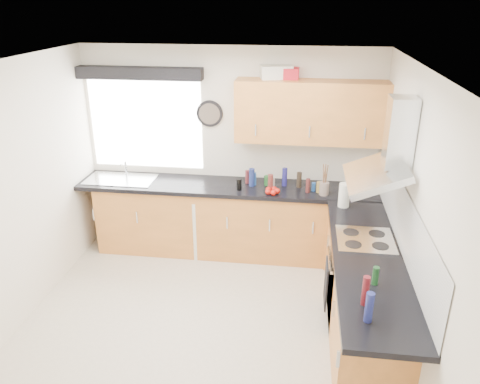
# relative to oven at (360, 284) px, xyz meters

# --- Properties ---
(ground_plane) EXTENTS (3.60, 3.60, 0.00)m
(ground_plane) POSITION_rel_oven_xyz_m (-1.50, -0.30, -0.42)
(ground_plane) COLOR beige
(ceiling) EXTENTS (3.60, 3.60, 0.02)m
(ceiling) POSITION_rel_oven_xyz_m (-1.50, -0.30, 2.08)
(ceiling) COLOR white
(ceiling) RESTS_ON wall_back
(wall_back) EXTENTS (3.60, 0.02, 2.50)m
(wall_back) POSITION_rel_oven_xyz_m (-1.50, 1.50, 0.82)
(wall_back) COLOR silver
(wall_back) RESTS_ON ground_plane
(wall_front) EXTENTS (3.60, 0.02, 2.50)m
(wall_front) POSITION_rel_oven_xyz_m (-1.50, -2.10, 0.82)
(wall_front) COLOR silver
(wall_front) RESTS_ON ground_plane
(wall_left) EXTENTS (0.02, 3.60, 2.50)m
(wall_left) POSITION_rel_oven_xyz_m (-3.30, -0.30, 0.82)
(wall_left) COLOR silver
(wall_left) RESTS_ON ground_plane
(wall_right) EXTENTS (0.02, 3.60, 2.50)m
(wall_right) POSITION_rel_oven_xyz_m (0.30, -0.30, 0.82)
(wall_right) COLOR silver
(wall_right) RESTS_ON ground_plane
(window) EXTENTS (1.40, 0.02, 1.10)m
(window) POSITION_rel_oven_xyz_m (-2.55, 1.49, 1.12)
(window) COLOR silver
(window) RESTS_ON wall_back
(window_blind) EXTENTS (1.50, 0.18, 0.14)m
(window_blind) POSITION_rel_oven_xyz_m (-2.55, 1.40, 1.76)
(window_blind) COLOR black
(window_blind) RESTS_ON wall_back
(splashback) EXTENTS (0.01, 3.00, 0.54)m
(splashback) POSITION_rel_oven_xyz_m (0.29, 0.00, 0.75)
(splashback) COLOR white
(splashback) RESTS_ON wall_right
(base_cab_back) EXTENTS (3.00, 0.58, 0.86)m
(base_cab_back) POSITION_rel_oven_xyz_m (-1.60, 1.21, 0.01)
(base_cab_back) COLOR #B26C2F
(base_cab_back) RESTS_ON ground_plane
(base_cab_corner) EXTENTS (0.60, 0.60, 0.86)m
(base_cab_corner) POSITION_rel_oven_xyz_m (0.00, 1.20, 0.01)
(base_cab_corner) COLOR #B26C2F
(base_cab_corner) RESTS_ON ground_plane
(base_cab_right) EXTENTS (0.58, 2.10, 0.86)m
(base_cab_right) POSITION_rel_oven_xyz_m (0.01, -0.15, 0.01)
(base_cab_right) COLOR #B26C2F
(base_cab_right) RESTS_ON ground_plane
(worktop_back) EXTENTS (3.60, 0.62, 0.05)m
(worktop_back) POSITION_rel_oven_xyz_m (-1.50, 1.20, 0.46)
(worktop_back) COLOR black
(worktop_back) RESTS_ON base_cab_back
(worktop_right) EXTENTS (0.62, 2.42, 0.05)m
(worktop_right) POSITION_rel_oven_xyz_m (0.00, -0.30, 0.46)
(worktop_right) COLOR black
(worktop_right) RESTS_ON base_cab_right
(sink) EXTENTS (0.84, 0.46, 0.10)m
(sink) POSITION_rel_oven_xyz_m (-2.83, 1.20, 0.52)
(sink) COLOR silver
(sink) RESTS_ON worktop_back
(oven) EXTENTS (0.56, 0.58, 0.85)m
(oven) POSITION_rel_oven_xyz_m (0.00, 0.00, 0.00)
(oven) COLOR black
(oven) RESTS_ON ground_plane
(hob_plate) EXTENTS (0.52, 0.52, 0.01)m
(hob_plate) POSITION_rel_oven_xyz_m (0.00, 0.00, 0.49)
(hob_plate) COLOR silver
(hob_plate) RESTS_ON worktop_right
(extractor_hood) EXTENTS (0.52, 0.78, 0.66)m
(extractor_hood) POSITION_rel_oven_xyz_m (0.10, -0.00, 1.34)
(extractor_hood) COLOR silver
(extractor_hood) RESTS_ON wall_right
(upper_cabinets) EXTENTS (1.70, 0.35, 0.70)m
(upper_cabinets) POSITION_rel_oven_xyz_m (-0.55, 1.32, 1.38)
(upper_cabinets) COLOR #B26C2F
(upper_cabinets) RESTS_ON wall_back
(washing_machine) EXTENTS (0.63, 0.62, 0.76)m
(washing_machine) POSITION_rel_oven_xyz_m (-1.69, 1.22, -0.05)
(washing_machine) COLOR silver
(washing_machine) RESTS_ON ground_plane
(wall_clock) EXTENTS (0.32, 0.04, 0.32)m
(wall_clock) POSITION_rel_oven_xyz_m (-1.74, 1.46, 1.28)
(wall_clock) COLOR black
(wall_clock) RESTS_ON wall_back
(casserole) EXTENTS (0.39, 0.32, 0.15)m
(casserole) POSITION_rel_oven_xyz_m (-0.96, 1.42, 1.80)
(casserole) COLOR silver
(casserole) RESTS_ON upper_cabinets
(storage_box) EXTENTS (0.27, 0.23, 0.12)m
(storage_box) POSITION_rel_oven_xyz_m (-0.84, 1.42, 1.79)
(storage_box) COLOR red
(storage_box) RESTS_ON upper_cabinets
(utensil_pot) EXTENTS (0.11, 0.11, 0.15)m
(utensil_pot) POSITION_rel_oven_xyz_m (-0.35, 1.05, 0.56)
(utensil_pot) COLOR #77635A
(utensil_pot) RESTS_ON worktop_back
(kitchen_roll) EXTENTS (0.14, 0.14, 0.26)m
(kitchen_roll) POSITION_rel_oven_xyz_m (-0.15, 0.75, 0.62)
(kitchen_roll) COLOR silver
(kitchen_roll) RESTS_ON worktop_right
(tomato_cluster) EXTENTS (0.19, 0.19, 0.07)m
(tomato_cluster) POSITION_rel_oven_xyz_m (-0.94, 1.00, 0.52)
(tomato_cluster) COLOR #AA140B
(tomato_cluster) RESTS_ON worktop_back
(jar_0) EXTENTS (0.06, 0.06, 0.22)m
(jar_0) POSITION_rel_oven_xyz_m (-0.81, 1.27, 0.59)
(jar_0) COLOR navy
(jar_0) RESTS_ON worktop_back
(jar_1) EXTENTS (0.05, 0.05, 0.10)m
(jar_1) POSITION_rel_oven_xyz_m (-0.46, 1.15, 0.53)
(jar_1) COLOR navy
(jar_1) RESTS_ON worktop_back
(jar_2) EXTENTS (0.07, 0.07, 0.12)m
(jar_2) POSITION_rel_oven_xyz_m (-0.40, 1.12, 0.55)
(jar_2) COLOR olive
(jar_2) RESTS_ON worktop_back
(jar_3) EXTENTS (0.06, 0.06, 0.14)m
(jar_3) POSITION_rel_oven_xyz_m (-1.33, 1.06, 0.55)
(jar_3) COLOR black
(jar_3) RESTS_ON worktop_back
(jar_4) EXTENTS (0.05, 0.05, 0.17)m
(jar_4) POSITION_rel_oven_xyz_m (-0.53, 1.09, 0.57)
(jar_4) COLOR #4C1D1B
(jar_4) RESTS_ON worktop_back
(jar_5) EXTENTS (0.06, 0.06, 0.20)m
(jar_5) POSITION_rel_oven_xyz_m (-0.96, 1.07, 0.59)
(jar_5) COLOR #54221E
(jar_5) RESTS_ON worktop_back
(jar_6) EXTENTS (0.04, 0.04, 0.15)m
(jar_6) POSITION_rel_oven_xyz_m (-0.94, 1.15, 0.56)
(jar_6) COLOR #AFA295
(jar_6) RESTS_ON worktop_back
(jar_7) EXTENTS (0.06, 0.06, 0.19)m
(jar_7) POSITION_rel_oven_xyz_m (-0.64, 1.24, 0.58)
(jar_7) COLOR black
(jar_7) RESTS_ON worktop_back
(jar_8) EXTENTS (0.06, 0.06, 0.16)m
(jar_8) POSITION_rel_oven_xyz_m (-1.26, 1.29, 0.57)
(jar_8) COLOR #5A2023
(jar_8) RESTS_ON worktop_back
(jar_9) EXTENTS (0.08, 0.08, 0.11)m
(jar_9) POSITION_rel_oven_xyz_m (-1.02, 1.27, 0.54)
(jar_9) COLOR #1C501F
(jar_9) RESTS_ON worktop_back
(jar_10) EXTENTS (0.05, 0.05, 0.16)m
(jar_10) POSITION_rel_oven_xyz_m (-1.17, 1.24, 0.57)
(jar_10) COLOR navy
(jar_10) RESTS_ON worktop_back
(jar_11) EXTENTS (0.07, 0.07, 0.22)m
(jar_11) POSITION_rel_oven_xyz_m (-1.20, 1.21, 0.59)
(jar_11) COLOR navy
(jar_11) RESTS_ON worktop_back
(bottle_0) EXTENTS (0.06, 0.06, 0.23)m
(bottle_0) POSITION_rel_oven_xyz_m (-0.12, -1.20, 0.60)
(bottle_0) COLOR navy
(bottle_0) RESTS_ON worktop_right
(bottle_1) EXTENTS (0.05, 0.05, 0.15)m
(bottle_1) POSITION_rel_oven_xyz_m (-0.01, -0.72, 0.56)
(bottle_1) COLOR #163D1B
(bottle_1) RESTS_ON worktop_right
(bottle_2) EXTENTS (0.05, 0.05, 0.24)m
(bottle_2) POSITION_rel_oven_xyz_m (-0.12, -1.00, 0.60)
(bottle_2) COLOR #5A1319
(bottle_2) RESTS_ON worktop_right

